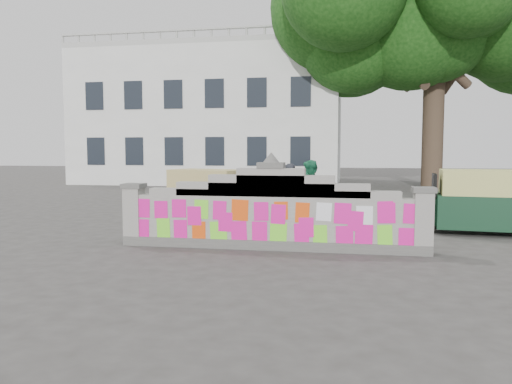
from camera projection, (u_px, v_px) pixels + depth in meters
ground at (271, 249)px, 10.38m from camera, size 100.00×100.00×0.00m
parapet_wall at (271, 213)px, 10.31m from camera, size 6.48×0.44×2.01m
building at (217, 120)px, 32.86m from camera, size 16.00×10.00×8.90m
shade_tree at (436, 19)px, 26.19m from camera, size 12.00×10.00×12.00m
cyclist_bike at (292, 217)px, 12.13m from camera, size 1.75×1.20×0.87m
cyclist_rider at (292, 204)px, 12.10m from camera, size 0.54×0.64×1.48m
pedestrian at (310, 194)px, 13.30m from camera, size 0.92×1.04×1.80m
rickshaw_left at (210, 194)px, 14.71m from camera, size 2.75×1.91×1.48m
rickshaw_right at (485, 201)px, 12.20m from camera, size 2.89×1.54×1.57m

